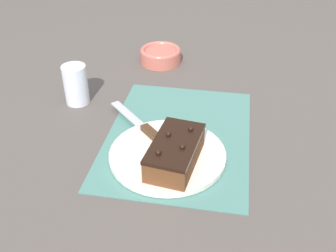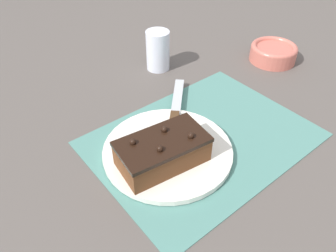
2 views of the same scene
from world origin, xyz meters
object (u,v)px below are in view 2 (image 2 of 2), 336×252
object	(u,v)px
chocolate_cake	(162,151)
drinking_glass	(158,50)
small_bowl	(273,52)
serving_knife	(175,113)
cake_plate	(168,151)

from	to	relation	value
chocolate_cake	drinking_glass	size ratio (longest dim) A/B	1.64
drinking_glass	small_bowl	xyz separation A→B (m)	(-0.29, 0.18, -0.03)
serving_knife	small_bowl	xyz separation A→B (m)	(-0.40, -0.04, 0.00)
drinking_glass	small_bowl	size ratio (longest dim) A/B	0.82
chocolate_cake	small_bowl	xyz separation A→B (m)	(-0.51, -0.13, -0.02)
chocolate_cake	small_bowl	distance (m)	0.53
serving_knife	chocolate_cake	bearing A→B (deg)	-94.73
small_bowl	drinking_glass	bearing A→B (deg)	-31.64
chocolate_cake	drinking_glass	xyz separation A→B (m)	(-0.23, -0.31, 0.01)
small_bowl	serving_knife	bearing A→B (deg)	5.02
chocolate_cake	serving_knife	world-z (taller)	chocolate_cake
cake_plate	small_bowl	xyz separation A→B (m)	(-0.48, -0.11, 0.02)
small_bowl	chocolate_cake	bearing A→B (deg)	14.27
serving_knife	drinking_glass	distance (m)	0.24
cake_plate	small_bowl	world-z (taller)	small_bowl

